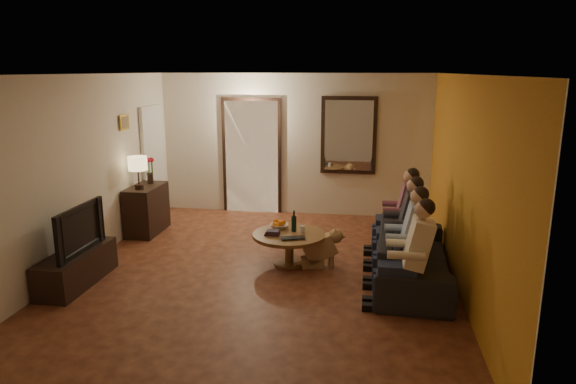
# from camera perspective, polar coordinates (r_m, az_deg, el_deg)

# --- Properties ---
(floor) EXTENTS (5.00, 6.00, 0.01)m
(floor) POSITION_cam_1_polar(r_m,az_deg,el_deg) (6.99, -2.84, -8.88)
(floor) COLOR #441C12
(floor) RESTS_ON ground
(ceiling) EXTENTS (5.00, 6.00, 0.01)m
(ceiling) POSITION_cam_1_polar(r_m,az_deg,el_deg) (6.47, -3.11, 12.94)
(ceiling) COLOR white
(ceiling) RESTS_ON back_wall
(back_wall) EXTENTS (5.00, 0.02, 2.60)m
(back_wall) POSITION_cam_1_polar(r_m,az_deg,el_deg) (9.52, 0.69, 5.25)
(back_wall) COLOR beige
(back_wall) RESTS_ON floor
(front_wall) EXTENTS (5.00, 0.02, 2.60)m
(front_wall) POSITION_cam_1_polar(r_m,az_deg,el_deg) (3.83, -12.13, -7.53)
(front_wall) COLOR beige
(front_wall) RESTS_ON floor
(left_wall) EXTENTS (0.02, 6.00, 2.60)m
(left_wall) POSITION_cam_1_polar(r_m,az_deg,el_deg) (7.52, -21.98, 2.08)
(left_wall) COLOR beige
(left_wall) RESTS_ON floor
(right_wall) EXTENTS (0.02, 6.00, 2.60)m
(right_wall) POSITION_cam_1_polar(r_m,az_deg,el_deg) (6.58, 18.87, 0.84)
(right_wall) COLOR beige
(right_wall) RESTS_ON floor
(orange_accent) EXTENTS (0.01, 6.00, 2.60)m
(orange_accent) POSITION_cam_1_polar(r_m,az_deg,el_deg) (6.58, 18.78, 0.85)
(orange_accent) COLOR orange
(orange_accent) RESTS_ON right_wall
(kitchen_doorway) EXTENTS (1.00, 0.06, 2.10)m
(kitchen_doorway) POSITION_cam_1_polar(r_m,az_deg,el_deg) (9.69, -4.03, 3.86)
(kitchen_doorway) COLOR #FFE0A5
(kitchen_doorway) RESTS_ON floor
(door_trim) EXTENTS (1.12, 0.04, 2.22)m
(door_trim) POSITION_cam_1_polar(r_m,az_deg,el_deg) (9.68, -4.05, 3.85)
(door_trim) COLOR black
(door_trim) RESTS_ON floor
(fridge_glimpse) EXTENTS (0.45, 0.03, 1.70)m
(fridge_glimpse) POSITION_cam_1_polar(r_m,az_deg,el_deg) (9.67, -2.57, 2.96)
(fridge_glimpse) COLOR silver
(fridge_glimpse) RESTS_ON floor
(mirror_frame) EXTENTS (1.00, 0.05, 1.40)m
(mirror_frame) POSITION_cam_1_polar(r_m,az_deg,el_deg) (9.37, 6.76, 6.26)
(mirror_frame) COLOR black
(mirror_frame) RESTS_ON back_wall
(mirror_glass) EXTENTS (0.86, 0.02, 1.26)m
(mirror_glass) POSITION_cam_1_polar(r_m,az_deg,el_deg) (9.34, 6.75, 6.24)
(mirror_glass) COLOR white
(mirror_glass) RESTS_ON back_wall
(white_door) EXTENTS (0.06, 0.85, 2.04)m
(white_door) POSITION_cam_1_polar(r_m,az_deg,el_deg) (9.57, -14.70, 3.15)
(white_door) COLOR white
(white_door) RESTS_ON floor
(framed_art) EXTENTS (0.03, 0.28, 0.24)m
(framed_art) POSITION_cam_1_polar(r_m,az_deg,el_deg) (8.56, -17.73, 7.41)
(framed_art) COLOR #B28C33
(framed_art) RESTS_ON left_wall
(art_canvas) EXTENTS (0.01, 0.22, 0.18)m
(art_canvas) POSITION_cam_1_polar(r_m,az_deg,el_deg) (8.55, -17.64, 7.42)
(art_canvas) COLOR brown
(art_canvas) RESTS_ON left_wall
(dresser) EXTENTS (0.45, 0.89, 0.79)m
(dresser) POSITION_cam_1_polar(r_m,az_deg,el_deg) (8.83, -15.43, -1.88)
(dresser) COLOR black
(dresser) RESTS_ON floor
(table_lamp) EXTENTS (0.30, 0.30, 0.54)m
(table_lamp) POSITION_cam_1_polar(r_m,az_deg,el_deg) (8.49, -16.31, 2.08)
(table_lamp) COLOR beige
(table_lamp) RESTS_ON dresser
(flower_vase) EXTENTS (0.14, 0.14, 0.44)m
(flower_vase) POSITION_cam_1_polar(r_m,az_deg,el_deg) (8.89, -15.11, 2.32)
(flower_vase) COLOR #AB1224
(flower_vase) RESTS_ON dresser
(tv_stand) EXTENTS (0.45, 1.28, 0.43)m
(tv_stand) POSITION_cam_1_polar(r_m,az_deg,el_deg) (7.08, -22.43, -7.78)
(tv_stand) COLOR black
(tv_stand) RESTS_ON floor
(tv) EXTENTS (1.04, 0.14, 0.60)m
(tv) POSITION_cam_1_polar(r_m,az_deg,el_deg) (6.92, -22.80, -3.81)
(tv) COLOR black
(tv) RESTS_ON tv_stand
(sofa) EXTENTS (2.28, 0.99, 0.65)m
(sofa) POSITION_cam_1_polar(r_m,az_deg,el_deg) (6.84, 13.72, -6.87)
(sofa) COLOR black
(sofa) RESTS_ON floor
(person_a) EXTENTS (0.60, 0.40, 1.20)m
(person_a) POSITION_cam_1_polar(r_m,az_deg,el_deg) (5.89, 13.61, -7.35)
(person_a) COLOR tan
(person_a) RESTS_ON sofa
(person_b) EXTENTS (0.60, 0.40, 1.20)m
(person_b) POSITION_cam_1_polar(r_m,az_deg,el_deg) (6.46, 13.19, -5.48)
(person_b) COLOR tan
(person_b) RESTS_ON sofa
(person_c) EXTENTS (0.60, 0.40, 1.20)m
(person_c) POSITION_cam_1_polar(r_m,az_deg,el_deg) (7.03, 12.84, -3.91)
(person_c) COLOR tan
(person_c) RESTS_ON sofa
(person_d) EXTENTS (0.60, 0.40, 1.20)m
(person_d) POSITION_cam_1_polar(r_m,az_deg,el_deg) (7.60, 12.54, -2.57)
(person_d) COLOR tan
(person_d) RESTS_ON sofa
(dog) EXTENTS (0.60, 0.37, 0.56)m
(dog) POSITION_cam_1_polar(r_m,az_deg,el_deg) (7.08, 3.55, -6.17)
(dog) COLOR #9B6C47
(dog) RESTS_ON floor
(coffee_table) EXTENTS (1.09, 1.09, 0.45)m
(coffee_table) POSITION_cam_1_polar(r_m,az_deg,el_deg) (7.18, 0.14, -6.32)
(coffee_table) COLOR brown
(coffee_table) RESTS_ON floor
(bowl) EXTENTS (0.26, 0.26, 0.06)m
(bowl) POSITION_cam_1_polar(r_m,az_deg,el_deg) (7.34, -0.99, -3.79)
(bowl) COLOR white
(bowl) RESTS_ON coffee_table
(oranges) EXTENTS (0.20, 0.20, 0.08)m
(oranges) POSITION_cam_1_polar(r_m,az_deg,el_deg) (7.32, -0.99, -3.28)
(oranges) COLOR orange
(oranges) RESTS_ON bowl
(wine_bottle) EXTENTS (0.07, 0.07, 0.31)m
(wine_bottle) POSITION_cam_1_polar(r_m,az_deg,el_deg) (7.15, 0.66, -3.21)
(wine_bottle) COLOR black
(wine_bottle) RESTS_ON coffee_table
(wine_glass) EXTENTS (0.06, 0.06, 0.10)m
(wine_glass) POSITION_cam_1_polar(r_m,az_deg,el_deg) (7.12, 1.64, -4.18)
(wine_glass) COLOR silver
(wine_glass) RESTS_ON coffee_table
(book_stack) EXTENTS (0.20, 0.15, 0.07)m
(book_stack) POSITION_cam_1_polar(r_m,az_deg,el_deg) (7.04, -1.75, -4.51)
(book_stack) COLOR black
(book_stack) RESTS_ON coffee_table
(laptop) EXTENTS (0.38, 0.30, 0.03)m
(laptop) POSITION_cam_1_polar(r_m,az_deg,el_deg) (6.83, 0.63, -5.27)
(laptop) COLOR black
(laptop) RESTS_ON coffee_table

